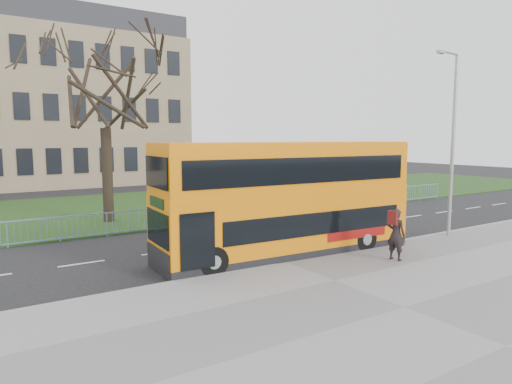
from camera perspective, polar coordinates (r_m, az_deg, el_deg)
ground at (r=17.57m, az=0.56°, el=-7.92°), size 120.00×120.00×0.00m
pavement at (r=12.75m, az=18.05°, el=-13.78°), size 80.00×10.50×0.12m
kerb at (r=16.33m, az=3.59°, el=-8.83°), size 80.00×0.20×0.14m
grass_verge at (r=30.31m, az=-14.52°, el=-1.81°), size 80.00×15.40×0.08m
guard_railing at (r=23.13m, az=-8.50°, el=-3.02°), size 40.00×0.12×1.10m
bare_tree at (r=25.05m, az=-18.37°, el=9.74°), size 8.15×8.15×11.64m
civic_building at (r=49.44m, az=-28.14°, el=8.96°), size 30.00×15.00×14.00m
yellow_bus at (r=17.24m, az=4.03°, el=-0.50°), size 10.25×2.91×4.25m
pedestrian at (r=17.02m, az=17.10°, el=-5.09°), size 0.56×0.75×1.85m
street_lamp at (r=21.78m, az=23.30°, el=6.26°), size 1.68×0.36×7.94m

